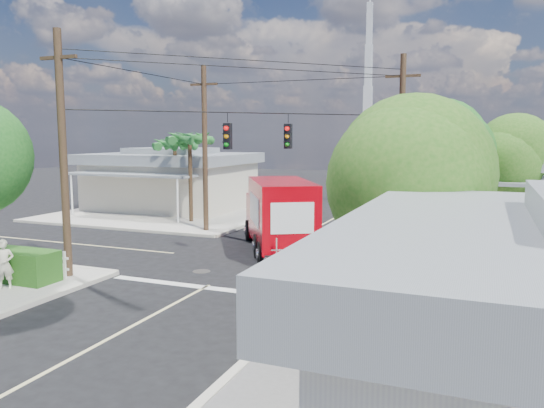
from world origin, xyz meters
The scene contains 16 objects.
ground centered at (0.00, 0.00, 0.00)m, with size 120.00×120.00×0.00m, color black.
sidewalk_ne centered at (10.88, 10.88, 0.07)m, with size 14.12×14.12×0.14m.
sidewalk_nw centered at (-10.88, 10.88, 0.07)m, with size 14.12×14.12×0.14m.
road_markings centered at (0.00, -1.47, 0.01)m, with size 32.00×32.00×0.01m.
building_nw centered at (-12.00, 12.46, 2.22)m, with size 10.80×10.20×4.30m.
radio_tower centered at (0.50, 20.00, 5.64)m, with size 0.80×0.80×17.00m.
tree_ne_front centered at (7.21, 6.76, 4.77)m, with size 4.21×4.14×6.66m.
tree_ne_back centered at (9.81, 8.96, 4.19)m, with size 3.77×3.66×5.82m.
tree_se centered at (7.01, -7.24, 4.04)m, with size 3.67×3.54×5.62m.
palm_nw_front centered at (-7.50, 7.50, 5.04)m, with size 3.01×3.08×5.59m.
palm_nw_back centered at (-9.50, 9.00, 4.67)m, with size 3.01×3.08×5.19m.
utility_poles centered at (-1.58, 1.60, 4.67)m, with size 12.00×10.68×9.00m.
picket_fence centered at (-7.80, -5.60, 0.68)m, with size 5.94×0.06×1.00m.
vending_boxes centered at (6.50, 6.20, 0.69)m, with size 1.90×0.50×1.10m.
delivery_truck centered at (0.31, 2.07, 1.69)m, with size 5.76×7.77×3.32m.
pedestrian centered at (-5.95, -7.34, 0.98)m, with size 0.61×0.40×1.68m, color beige.
Camera 1 is at (8.90, -20.11, 5.24)m, focal length 35.00 mm.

